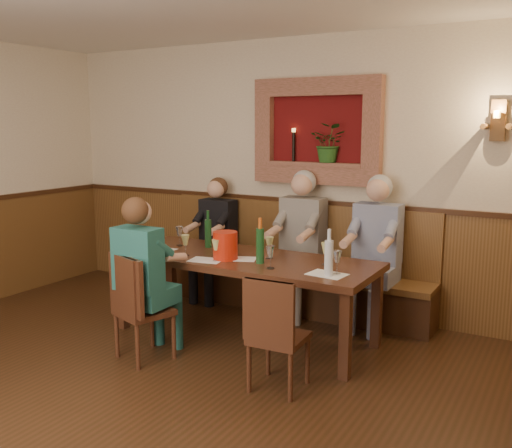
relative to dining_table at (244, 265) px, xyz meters
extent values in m
plane|color=black|center=(0.00, -1.85, -0.68)|extent=(6.00, 6.00, 0.00)
cube|color=beige|center=(0.00, 1.15, 0.72)|extent=(6.00, 0.04, 2.80)
cube|color=#583719|center=(0.00, 1.13, -0.13)|extent=(6.00, 0.04, 1.10)
cube|color=#381E0F|center=(0.00, 1.13, 0.45)|extent=(6.02, 0.06, 0.05)
cube|color=#590C0D|center=(0.20, 1.13, 1.17)|extent=(1.00, 0.02, 0.70)
cube|color=#A15F52|center=(0.20, 1.09, 1.61)|extent=(1.36, 0.12, 0.18)
cube|color=#A15F52|center=(0.20, 1.09, 0.73)|extent=(1.36, 0.12, 0.18)
cube|color=#A15F52|center=(-0.39, 1.09, 1.17)|extent=(0.18, 0.12, 0.70)
cube|color=#A15F52|center=(0.79, 1.09, 1.17)|extent=(0.18, 0.12, 0.70)
cube|color=#A15F52|center=(0.20, 1.09, 0.84)|extent=(1.00, 0.14, 0.04)
imported|color=#22501B|center=(0.35, 1.09, 1.06)|extent=(0.35, 0.30, 0.39)
cylinder|color=black|center=(-0.05, 1.09, 1.01)|extent=(0.03, 0.03, 0.30)
cylinder|color=#FFBF59|center=(-0.05, 1.09, 1.18)|extent=(0.04, 0.04, 0.04)
cube|color=#583719|center=(1.90, 1.10, 1.27)|extent=(0.12, 0.08, 0.35)
cylinder|color=#583719|center=(1.80, 1.03, 1.22)|extent=(0.05, 0.18, 0.05)
cylinder|color=#583719|center=(2.00, 1.03, 1.22)|extent=(0.05, 0.18, 0.05)
cylinder|color=#FFBF59|center=(1.90, 0.97, 1.32)|extent=(0.06, 0.06, 0.06)
cube|color=#381F10|center=(0.00, 0.00, 0.04)|extent=(2.40, 0.90, 0.06)
cube|color=#381F10|center=(-1.12, -0.37, -0.33)|extent=(0.08, 0.08, 0.69)
cube|color=#381F10|center=(1.12, -0.37, -0.33)|extent=(0.08, 0.08, 0.69)
cube|color=#381F10|center=(-1.12, 0.37, -0.33)|extent=(0.08, 0.08, 0.69)
cube|color=#381F10|center=(1.12, 0.37, -0.33)|extent=(0.08, 0.08, 0.69)
cube|color=#381E0F|center=(0.00, 0.91, -0.48)|extent=(3.00, 0.40, 0.40)
cube|color=#583719|center=(0.00, 0.91, -0.26)|extent=(3.00, 0.45, 0.06)
cube|color=#583719|center=(0.00, 1.10, 0.10)|extent=(3.00, 0.06, 0.66)
cube|color=#381F10|center=(-0.46, -0.81, -0.49)|extent=(0.48, 0.48, 0.38)
cube|color=#381F10|center=(-0.46, -0.81, -0.28)|extent=(0.50, 0.50, 0.05)
cube|color=#381F10|center=(-0.52, -0.98, -0.02)|extent=(0.39, 0.16, 0.47)
cube|color=#381F10|center=(0.75, -0.75, -0.49)|extent=(0.38, 0.38, 0.36)
cube|color=#381F10|center=(0.75, -0.75, -0.29)|extent=(0.40, 0.40, 0.05)
cube|color=#381F10|center=(0.76, -0.92, -0.04)|extent=(0.38, 0.06, 0.45)
cube|color=black|center=(-0.89, 0.77, -0.45)|extent=(0.39, 0.41, 0.45)
cube|color=black|center=(-0.89, 0.93, 0.18)|extent=(0.39, 0.20, 0.51)
sphere|color=#D8A384|center=(-0.89, 0.89, 0.55)|extent=(0.19, 0.19, 0.19)
sphere|color=#4C2D19|center=(-0.89, 0.94, 0.57)|extent=(0.21, 0.21, 0.21)
cube|color=#56514F|center=(0.15, 0.75, -0.45)|extent=(0.44, 0.46, 0.45)
cube|color=#56514F|center=(0.15, 0.93, 0.23)|extent=(0.44, 0.23, 0.57)
sphere|color=#D8A384|center=(0.15, 0.89, 0.65)|extent=(0.22, 0.22, 0.22)
sphere|color=#B2B2B2|center=(0.15, 0.94, 0.67)|extent=(0.24, 0.24, 0.24)
cube|color=navy|center=(0.93, 0.76, -0.45)|extent=(0.43, 0.45, 0.45)
cube|color=navy|center=(0.93, 0.93, 0.22)|extent=(0.43, 0.23, 0.57)
sphere|color=#D8A384|center=(0.93, 0.89, 0.64)|extent=(0.22, 0.22, 0.22)
sphere|color=#B2B2B2|center=(0.93, 0.94, 0.66)|extent=(0.24, 0.24, 0.24)
cube|color=navy|center=(-0.46, -0.71, -0.45)|extent=(0.39, 0.41, 0.45)
cube|color=navy|center=(-0.46, -0.87, 0.18)|extent=(0.39, 0.20, 0.51)
sphere|color=#D8A384|center=(-0.46, -0.83, 0.56)|extent=(0.20, 0.20, 0.20)
sphere|color=#4C2D19|center=(-0.46, -0.88, 0.57)|extent=(0.21, 0.21, 0.21)
cylinder|color=red|center=(-0.09, -0.15, 0.20)|extent=(0.28, 0.28, 0.25)
cylinder|color=#19471E|center=(0.24, -0.13, 0.23)|extent=(0.08, 0.08, 0.30)
cylinder|color=#CF5717|center=(0.24, -0.13, 0.42)|extent=(0.03, 0.03, 0.09)
cylinder|color=#19471E|center=(-0.51, 0.18, 0.21)|extent=(0.07, 0.07, 0.27)
cylinder|color=#19471E|center=(-0.51, 0.18, 0.39)|extent=(0.03, 0.03, 0.09)
cylinder|color=silver|center=(0.91, -0.23, 0.22)|extent=(0.08, 0.08, 0.28)
cylinder|color=silver|center=(0.91, -0.23, 0.40)|extent=(0.03, 0.03, 0.09)
cube|color=white|center=(-0.84, -0.14, 0.08)|extent=(0.29, 0.21, 0.00)
cube|color=white|center=(0.02, -0.08, 0.08)|extent=(0.31, 0.27, 0.00)
cube|color=white|center=(0.88, -0.19, 0.08)|extent=(0.32, 0.24, 0.00)
cube|color=white|center=(-0.22, -0.27, 0.08)|extent=(0.32, 0.25, 0.00)
camera|label=1|loc=(2.57, -4.25, 1.24)|focal=40.00mm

